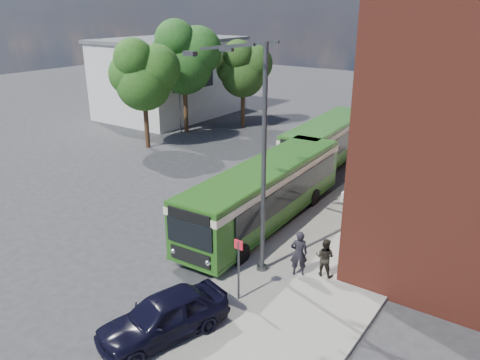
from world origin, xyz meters
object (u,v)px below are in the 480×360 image
Objects in this scene: parked_car at (164,316)px; bus_front at (266,189)px; street_lamp at (256,158)px; bus_rear at (328,139)px.

bus_front is at bearing 119.19° from parked_car.
bus_front is at bearing 116.15° from street_lamp.
street_lamp is at bearing -63.85° from bus_front.
bus_rear is 19.60m from parked_car.
bus_rear is (-3.40, 14.08, -2.96)m from street_lamp.
bus_front is 1.16× the size of bus_rear.
parked_car is (3.36, -19.29, -0.94)m from bus_rear.
bus_front is 9.46m from parked_car.
parked_car is at bearing -78.17° from bus_front.
street_lamp is 0.74× the size of bus_front.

